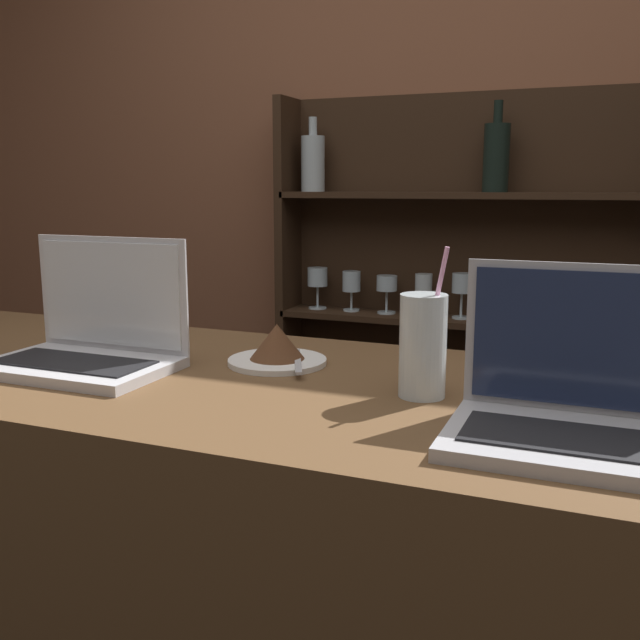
{
  "coord_description": "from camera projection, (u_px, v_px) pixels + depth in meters",
  "views": [
    {
      "loc": [
        0.5,
        -0.7,
        1.32
      ],
      "look_at": [
        0.06,
        0.36,
        1.11
      ],
      "focal_mm": 40.0,
      "sensor_mm": 36.0,
      "label": 1
    }
  ],
  "objects": [
    {
      "name": "cake_plate",
      "position": [
        277.0,
        348.0,
        1.28
      ],
      "size": [
        0.18,
        0.18,
        0.07
      ],
      "color": "white",
      "rests_on": "bar_counter"
    },
    {
      "name": "laptop_near",
      "position": [
        90.0,
        338.0,
        1.26
      ],
      "size": [
        0.32,
        0.21,
        0.23
      ],
      "color": "silver",
      "rests_on": "bar_counter"
    },
    {
      "name": "water_glass",
      "position": [
        423.0,
        346.0,
        1.08
      ],
      "size": [
        0.07,
        0.07,
        0.23
      ],
      "color": "silver",
      "rests_on": "bar_counter"
    },
    {
      "name": "back_shelf",
      "position": [
        460.0,
        330.0,
        2.36
      ],
      "size": [
        1.25,
        0.18,
        1.62
      ],
      "color": "#332114",
      "rests_on": "ground_plane"
    },
    {
      "name": "back_wall",
      "position": [
        454.0,
        178.0,
        2.36
      ],
      "size": [
        7.0,
        0.06,
        2.7
      ],
      "color": "brown",
      "rests_on": "ground_plane"
    },
    {
      "name": "laptop_far",
      "position": [
        576.0,
        404.0,
        0.89
      ],
      "size": [
        0.3,
        0.21,
        0.22
      ],
      "color": "#ADADB2",
      "rests_on": "bar_counter"
    }
  ]
}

